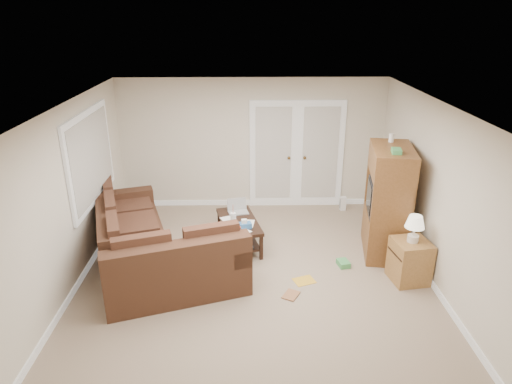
{
  "coord_description": "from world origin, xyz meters",
  "views": [
    {
      "loc": [
        -0.1,
        -5.64,
        3.63
      ],
      "look_at": [
        0.03,
        0.68,
        1.1
      ],
      "focal_mm": 32.0,
      "sensor_mm": 36.0,
      "label": 1
    }
  ],
  "objects_px": {
    "tv_armoire": "(387,201)",
    "coffee_table": "(239,231)",
    "sectional_sofa": "(149,248)",
    "side_cabinet": "(410,258)"
  },
  "relations": [
    {
      "from": "tv_armoire",
      "to": "coffee_table",
      "type": "bearing_deg",
      "value": -176.6
    },
    {
      "from": "sectional_sofa",
      "to": "tv_armoire",
      "type": "xyz_separation_m",
      "value": [
        3.63,
        0.48,
        0.52
      ]
    },
    {
      "from": "coffee_table",
      "to": "sectional_sofa",
      "type": "bearing_deg",
      "value": -164.21
    },
    {
      "from": "sectional_sofa",
      "to": "tv_armoire",
      "type": "height_order",
      "value": "tv_armoire"
    },
    {
      "from": "tv_armoire",
      "to": "side_cabinet",
      "type": "distance_m",
      "value": 1.01
    },
    {
      "from": "coffee_table",
      "to": "side_cabinet",
      "type": "xyz_separation_m",
      "value": [
        2.44,
        -1.11,
        0.12
      ]
    },
    {
      "from": "coffee_table",
      "to": "side_cabinet",
      "type": "relative_size",
      "value": 1.2
    },
    {
      "from": "coffee_table",
      "to": "tv_armoire",
      "type": "bearing_deg",
      "value": -18.93
    },
    {
      "from": "coffee_table",
      "to": "tv_armoire",
      "type": "distance_m",
      "value": 2.41
    },
    {
      "from": "tv_armoire",
      "to": "sectional_sofa",
      "type": "bearing_deg",
      "value": -163.07
    }
  ]
}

